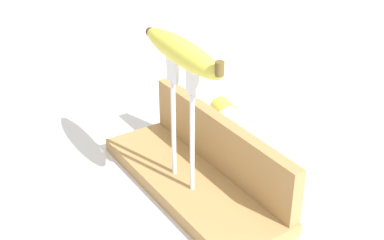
# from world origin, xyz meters

# --- Properties ---
(ground_plane) EXTENTS (3.00, 3.00, 0.00)m
(ground_plane) POSITION_xyz_m (0.00, 0.00, 0.00)
(ground_plane) COLOR silver
(wooden_board) EXTENTS (0.35, 0.13, 0.02)m
(wooden_board) POSITION_xyz_m (0.00, 0.00, 0.01)
(wooden_board) COLOR #A87F4C
(wooden_board) RESTS_ON ground
(board_backstop) EXTENTS (0.34, 0.02, 0.09)m
(board_backstop) POSITION_xyz_m (0.00, 0.05, 0.07)
(board_backstop) COLOR #A87F4C
(board_backstop) RESTS_ON wooden_board
(fork_stand_center) EXTENTS (0.08, 0.01, 0.19)m
(fork_stand_center) POSITION_xyz_m (-0.00, -0.02, 0.14)
(fork_stand_center) COLOR silver
(fork_stand_center) RESTS_ON wooden_board
(banana_raised_center) EXTENTS (0.20, 0.04, 0.04)m
(banana_raised_center) POSITION_xyz_m (-0.00, -0.02, 0.23)
(banana_raised_center) COLOR #DBD147
(banana_raised_center) RESTS_ON fork_stand_center
(banana_chunk_near) EXTENTS (0.05, 0.05, 0.04)m
(banana_chunk_near) POSITION_xyz_m (-0.15, 0.17, 0.02)
(banana_chunk_near) COLOR #DBD147
(banana_chunk_near) RESTS_ON ground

